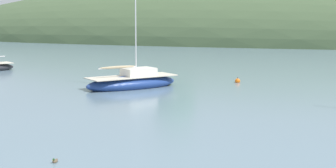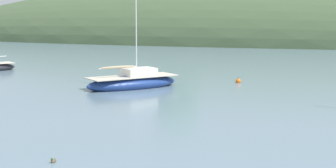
# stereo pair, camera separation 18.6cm
# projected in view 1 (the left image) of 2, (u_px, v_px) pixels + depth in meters

# --- Properties ---
(far_shoreline_hill) EXTENTS (150.00, 36.00, 27.86)m
(far_shoreline_hill) POSITION_uv_depth(u_px,v_px,m) (270.00, 42.00, 101.82)
(far_shoreline_hill) COLOR #425638
(far_shoreline_hill) RESTS_ON ground
(sailboat_black_sloop) EXTENTS (6.98, 7.49, 10.98)m
(sailboat_black_sloop) POSITION_uv_depth(u_px,v_px,m) (132.00, 82.00, 40.97)
(sailboat_black_sloop) COLOR navy
(sailboat_black_sloop) RESTS_ON ground
(mooring_buoy_outer) EXTENTS (0.44, 0.44, 0.54)m
(mooring_buoy_outer) POSITION_uv_depth(u_px,v_px,m) (238.00, 81.00, 44.11)
(mooring_buoy_outer) COLOR orange
(mooring_buoy_outer) RESTS_ON ground
(duck_straggler) EXTENTS (0.21, 0.43, 0.24)m
(duck_straggler) POSITION_uv_depth(u_px,v_px,m) (55.00, 161.00, 20.74)
(duck_straggler) COLOR brown
(duck_straggler) RESTS_ON ground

